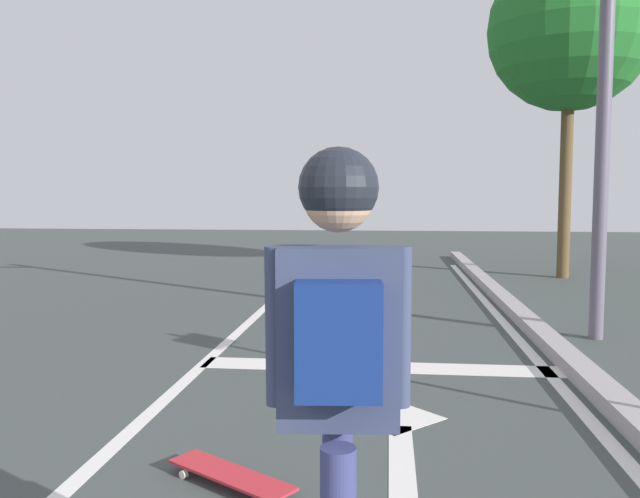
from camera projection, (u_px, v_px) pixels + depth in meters
lane_line_center at (177, 388)px, 5.57m from camera, size 0.12×20.00×0.01m
lane_line_curbside at (573, 401)px, 5.22m from camera, size 0.12×20.00×0.01m
stop_bar at (379, 367)px, 6.24m from camera, size 3.42×0.40×0.01m
lane_arrow_stem at (402, 466)px, 3.96m from camera, size 0.16×1.40×0.01m
lane_arrow_head at (400, 419)px, 4.81m from camera, size 0.71×0.71×0.01m
curb_strip at (606, 394)px, 5.19m from camera, size 0.24×24.00×0.14m
skater at (338, 342)px, 2.10m from camera, size 0.48×0.64×1.73m
spare_skateboard at (230, 475)px, 3.70m from camera, size 0.83×0.64×0.08m
traffic_signal_mast at (522, 18)px, 7.26m from camera, size 4.32×0.34×5.39m
roadside_tree at (570, 30)px, 12.47m from camera, size 3.12×3.12×6.36m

